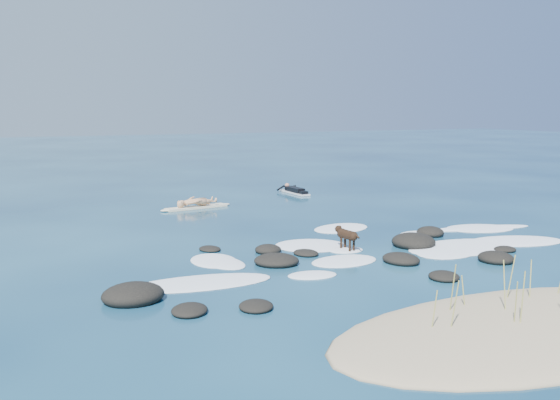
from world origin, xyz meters
name	(u,v)px	position (x,y,z in m)	size (l,w,h in m)	color
ground	(329,246)	(0.00, 0.00, 0.00)	(160.00, 160.00, 0.00)	#0A2642
sand_dune	(532,329)	(0.00, -8.20, 0.00)	(9.00, 4.40, 0.60)	#9E8966
dune_grass	(521,291)	(0.09, -7.77, 0.64)	(4.23, 2.04, 1.22)	#99984A
reef_rocks	(337,260)	(-0.91, -2.13, 0.11)	(12.41, 6.70, 0.54)	black
breaking_foam	(390,247)	(1.63, -1.01, 0.01)	(15.17, 6.78, 0.12)	white
standing_surfer_rig	(196,191)	(-1.63, 8.72, 0.74)	(3.31, 1.05, 1.89)	#F0E7C0
paddling_surfer_rig	(294,191)	(4.25, 11.13, 0.15)	(1.14, 2.53, 0.44)	silver
dog	(346,235)	(0.14, -0.83, 0.50)	(0.41, 1.18, 0.75)	black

